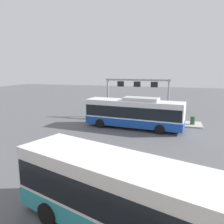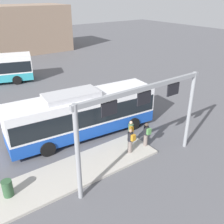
% 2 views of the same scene
% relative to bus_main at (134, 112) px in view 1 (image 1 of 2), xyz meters
% --- Properties ---
extents(ground_plane, '(120.00, 120.00, 0.00)m').
position_rel_bus_main_xyz_m(ground_plane, '(0.01, -0.00, -1.81)').
color(ground_plane, '#56565B').
extents(platform_curb, '(10.00, 2.80, 0.16)m').
position_rel_bus_main_xyz_m(platform_curb, '(-2.32, -3.42, -1.73)').
color(platform_curb, '#B2ADA3').
rests_on(platform_curb, ground).
extents(bus_main, '(10.80, 3.47, 3.46)m').
position_rel_bus_main_xyz_m(bus_main, '(0.00, 0.00, 0.00)').
color(bus_main, '#1947AD').
rests_on(bus_main, ground).
extents(bus_background_left, '(10.00, 5.19, 3.10)m').
position_rel_bus_main_xyz_m(bus_background_left, '(-3.09, 16.07, -0.03)').
color(bus_background_left, teal).
rests_on(bus_background_left, ground).
extents(person_boarding, '(0.35, 0.53, 1.67)m').
position_rel_bus_main_xyz_m(person_boarding, '(2.49, -3.87, -0.76)').
color(person_boarding, slate).
rests_on(person_boarding, platform_curb).
extents(person_waiting_near, '(0.54, 0.61, 1.67)m').
position_rel_bus_main_xyz_m(person_waiting_near, '(1.85, -3.04, -0.76)').
color(person_waiting_near, '#476B4C').
rests_on(person_waiting_near, platform_curb).
extents(person_waiting_mid, '(0.36, 0.54, 1.67)m').
position_rel_bus_main_xyz_m(person_waiting_mid, '(1.15, -3.87, -0.76)').
color(person_waiting_mid, slate).
rests_on(person_waiting_mid, platform_curb).
extents(platform_sign_gantry, '(8.45, 0.24, 5.20)m').
position_rel_bus_main_xyz_m(platform_sign_gantry, '(0.73, -5.30, 1.90)').
color(platform_sign_gantry, gray).
rests_on(platform_sign_gantry, ground).
extents(trash_bin, '(0.52, 0.52, 0.90)m').
position_rel_bus_main_xyz_m(trash_bin, '(-6.26, -3.20, -1.20)').
color(trash_bin, '#2D5133').
rests_on(trash_bin, platform_curb).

